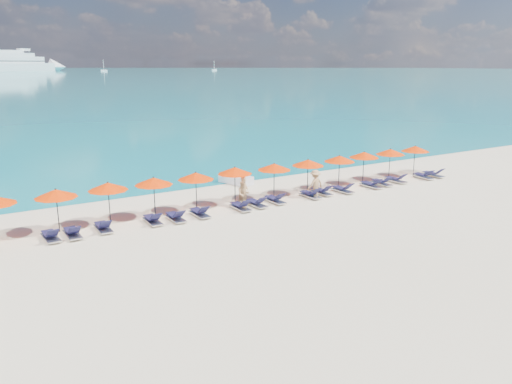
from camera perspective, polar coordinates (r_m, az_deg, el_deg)
ground at (r=26.17m, az=3.40°, el=-3.95°), size 1400.00×1400.00×0.00m
cruise_ship at (r=629.95m, az=-25.49°, el=13.12°), size 115.08×58.52×32.32m
sailboat_near at (r=584.98m, az=-16.99°, el=13.17°), size 6.86×2.29×12.57m
sailboat_far at (r=634.44m, az=-4.80°, el=13.77°), size 6.30×2.10×11.56m
jetski at (r=35.25m, az=-2.29°, el=1.54°), size 1.72×2.75×0.92m
beachgoer_a at (r=29.67m, az=-1.34°, el=0.08°), size 0.77×0.74×1.77m
beachgoer_b at (r=29.49m, az=-1.49°, el=-0.24°), size 0.82×0.57×1.54m
beachgoer_c at (r=31.66m, az=6.77°, el=0.92°), size 1.20×0.63×1.79m
umbrella_2 at (r=26.62m, az=-21.91°, el=-0.15°), size 2.10×2.10×2.28m
umbrella_3 at (r=27.24m, az=-16.57°, el=0.61°), size 2.10×2.10×2.28m
umbrella_4 at (r=27.84m, az=-11.62°, el=1.21°), size 2.10×2.10×2.28m
umbrella_5 at (r=28.74m, az=-6.90°, el=1.82°), size 2.10×2.10×2.28m
umbrella_6 at (r=30.04m, az=-2.43°, el=2.46°), size 2.10×2.10×2.28m
umbrella_7 at (r=31.14m, az=2.09°, el=2.90°), size 2.10×2.10×2.28m
umbrella_8 at (r=32.62m, az=5.97°, el=3.36°), size 2.10×2.10×2.28m
umbrella_9 at (r=34.29m, az=9.53°, el=3.78°), size 2.10×2.10×2.28m
umbrella_10 at (r=36.10m, az=12.25°, el=4.18°), size 2.10×2.10×2.28m
umbrella_11 at (r=37.80m, az=15.11°, el=4.46°), size 2.10×2.10×2.28m
umbrella_12 at (r=39.73m, az=17.73°, el=4.74°), size 2.10×2.10×2.28m
lounger_3 at (r=26.00m, az=-22.42°, el=-4.64°), size 0.73×1.74×0.66m
lounger_4 at (r=26.08m, az=-20.23°, el=-4.38°), size 0.64×1.71×0.66m
lounger_5 at (r=26.48m, az=-17.06°, el=-3.83°), size 0.64×1.71×0.66m
lounger_6 at (r=27.04m, az=-11.72°, el=-3.10°), size 0.64×1.71×0.66m
lounger_7 at (r=27.29m, az=-9.17°, el=-2.82°), size 0.64×1.71×0.66m
lounger_8 at (r=27.88m, az=-6.45°, el=-2.35°), size 0.64×1.71×0.66m
lounger_9 at (r=28.94m, az=-1.78°, el=-1.63°), size 0.63×1.70×0.66m
lounger_10 at (r=29.59m, az=0.03°, el=-1.26°), size 0.72×1.73×0.66m
lounger_11 at (r=30.41m, az=2.19°, el=-0.84°), size 0.64×1.71×0.66m
lounger_12 at (r=31.73m, az=6.24°, el=-0.26°), size 0.65×1.71×0.66m
lounger_13 at (r=32.58m, az=7.54°, el=0.08°), size 0.65×1.71×0.66m
lounger_14 at (r=33.33m, az=9.89°, el=0.32°), size 0.75×1.74×0.66m
lounger_15 at (r=35.02m, az=13.04°, el=0.84°), size 0.67×1.72×0.66m
lounger_16 at (r=35.86m, az=14.18°, el=1.09°), size 0.68×1.72×0.66m
lounger_17 at (r=36.99m, az=15.71°, el=1.39°), size 0.75×1.74×0.66m
lounger_18 at (r=38.85m, az=18.60°, el=1.78°), size 0.74×1.74×0.66m
lounger_19 at (r=39.68m, az=19.61°, el=1.95°), size 0.73×1.74×0.66m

